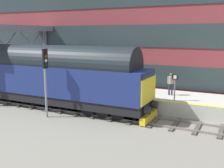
{
  "coord_description": "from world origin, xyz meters",
  "views": [
    {
      "loc": [
        -15.92,
        -6.79,
        5.49
      ],
      "look_at": [
        0.2,
        1.14,
        2.16
      ],
      "focal_mm": 43.66,
      "sensor_mm": 36.0,
      "label": 1
    }
  ],
  "objects_px": {
    "platform_number_sign": "(175,83)",
    "signal_post_near": "(45,73)",
    "waiting_passenger": "(171,82)",
    "diesel_locomotive": "(31,73)"
  },
  "relations": [
    {
      "from": "signal_post_near",
      "to": "waiting_passenger",
      "type": "distance_m",
      "value": 9.01
    },
    {
      "from": "waiting_passenger",
      "to": "platform_number_sign",
      "type": "bearing_deg",
      "value": 99.05
    },
    {
      "from": "platform_number_sign",
      "to": "waiting_passenger",
      "type": "height_order",
      "value": "platform_number_sign"
    },
    {
      "from": "diesel_locomotive",
      "to": "signal_post_near",
      "type": "relative_size",
      "value": 4.28
    },
    {
      "from": "diesel_locomotive",
      "to": "platform_number_sign",
      "type": "xyz_separation_m",
      "value": [
        2.13,
        -10.67,
        -0.27
      ]
    },
    {
      "from": "signal_post_near",
      "to": "waiting_passenger",
      "type": "relative_size",
      "value": 2.77
    },
    {
      "from": "waiting_passenger",
      "to": "diesel_locomotive",
      "type": "bearing_deg",
      "value": 6.49
    },
    {
      "from": "signal_post_near",
      "to": "waiting_passenger",
      "type": "xyz_separation_m",
      "value": [
        5.83,
        -6.8,
        -0.98
      ]
    },
    {
      "from": "signal_post_near",
      "to": "waiting_passenger",
      "type": "height_order",
      "value": "signal_post_near"
    },
    {
      "from": "platform_number_sign",
      "to": "signal_post_near",
      "type": "bearing_deg",
      "value": 119.63
    }
  ]
}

